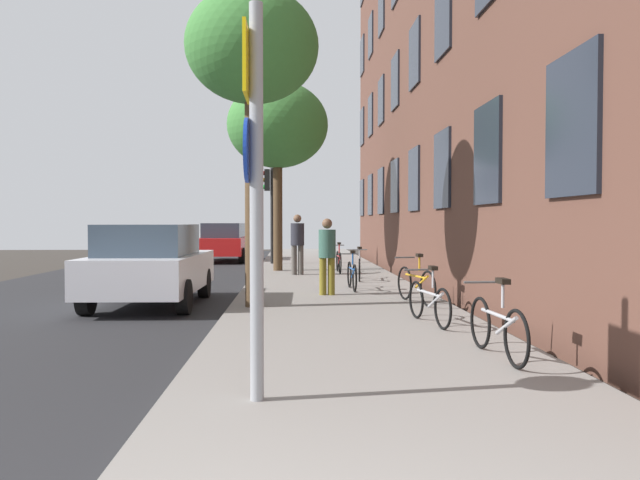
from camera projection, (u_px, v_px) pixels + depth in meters
name	position (u px, v px, depth m)	size (l,w,h in m)	color
ground_plane	(198.00, 284.00, 16.87)	(41.80, 41.80, 0.00)	#332D28
road_asphalt	(120.00, 284.00, 16.78)	(7.00, 38.00, 0.01)	#232326
sidewalk	(326.00, 281.00, 17.03)	(4.20, 38.00, 0.12)	gray
building_facade	(425.00, 17.00, 16.43)	(0.56, 27.00, 14.20)	#513328
sign_post	(254.00, 174.00, 5.36)	(0.15, 0.60, 3.45)	gray
traffic_light	(269.00, 198.00, 23.17)	(0.43, 0.24, 3.58)	black
tree_near	(252.00, 50.00, 11.26)	(2.43, 2.43, 5.79)	#4C3823
tree_far	(278.00, 126.00, 19.76)	(3.22, 3.22, 6.03)	#4C3823
bicycle_0	(497.00, 327.00, 7.08)	(0.42, 1.70, 0.93)	black
bicycle_1	(429.00, 301.00, 9.46)	(0.45, 1.67, 0.90)	black
bicycle_2	(416.00, 284.00, 11.87)	(0.54, 1.72, 0.96)	black
bicycle_3	(352.00, 274.00, 14.23)	(0.42, 1.59, 0.91)	black
bicycle_4	(360.00, 267.00, 16.64)	(0.42, 1.67, 0.90)	black
bicycle_5	(339.00, 261.00, 19.02)	(0.42, 1.67, 0.94)	black
pedestrian_0	(327.00, 251.00, 13.20)	(0.47, 0.47, 1.63)	olive
pedestrian_1	(297.00, 240.00, 18.27)	(0.49, 0.49, 1.78)	#4C4742
car_0	(151.00, 264.00, 12.30)	(1.97, 4.01, 1.62)	silver
car_1	(224.00, 242.00, 26.13)	(1.94, 4.39, 1.62)	red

